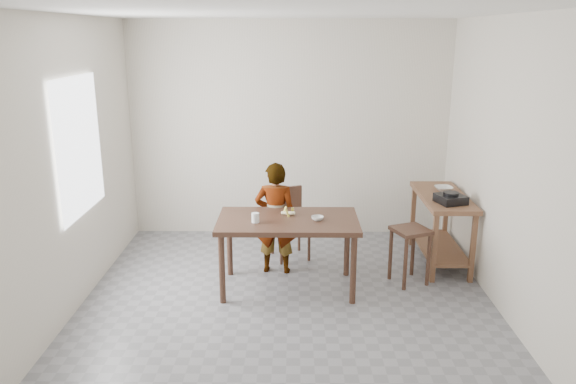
{
  "coord_description": "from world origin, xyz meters",
  "views": [
    {
      "loc": [
        0.05,
        -4.99,
        2.53
      ],
      "look_at": [
        0.0,
        0.4,
        1.0
      ],
      "focal_mm": 35.0,
      "sensor_mm": 36.0,
      "label": 1
    }
  ],
  "objects_px": {
    "dining_chair": "(291,224)",
    "stool": "(409,256)",
    "dining_table": "(288,254)",
    "prep_counter": "(441,229)",
    "child": "(275,218)"
  },
  "relations": [
    {
      "from": "dining_chair",
      "to": "stool",
      "type": "height_order",
      "value": "dining_chair"
    },
    {
      "from": "dining_chair",
      "to": "stool",
      "type": "relative_size",
      "value": 1.35
    },
    {
      "from": "dining_chair",
      "to": "stool",
      "type": "bearing_deg",
      "value": -47.76
    },
    {
      "from": "dining_chair",
      "to": "dining_table",
      "type": "bearing_deg",
      "value": -110.84
    },
    {
      "from": "dining_table",
      "to": "stool",
      "type": "xyz_separation_m",
      "value": [
        1.26,
        0.15,
        -0.08
      ]
    },
    {
      "from": "dining_table",
      "to": "stool",
      "type": "relative_size",
      "value": 2.34
    },
    {
      "from": "prep_counter",
      "to": "dining_table",
      "type": "bearing_deg",
      "value": -157.85
    },
    {
      "from": "dining_table",
      "to": "prep_counter",
      "type": "relative_size",
      "value": 1.17
    },
    {
      "from": "prep_counter",
      "to": "dining_chair",
      "type": "xyz_separation_m",
      "value": [
        -1.7,
        0.13,
        0.0
      ]
    },
    {
      "from": "child",
      "to": "dining_chair",
      "type": "distance_m",
      "value": 0.48
    },
    {
      "from": "dining_chair",
      "to": "stool",
      "type": "distance_m",
      "value": 1.42
    },
    {
      "from": "child",
      "to": "dining_chair",
      "type": "xyz_separation_m",
      "value": [
        0.16,
        0.4,
        -0.21
      ]
    },
    {
      "from": "prep_counter",
      "to": "child",
      "type": "xyz_separation_m",
      "value": [
        -1.86,
        -0.27,
        0.21
      ]
    },
    {
      "from": "child",
      "to": "dining_table",
      "type": "bearing_deg",
      "value": 112.8
    },
    {
      "from": "prep_counter",
      "to": "stool",
      "type": "distance_m",
      "value": 0.72
    }
  ]
}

